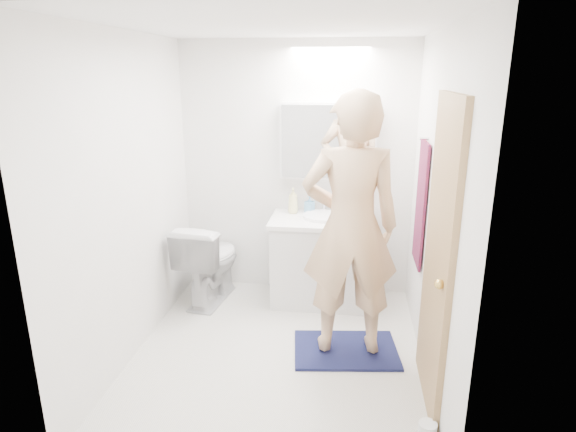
% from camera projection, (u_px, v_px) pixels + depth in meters
% --- Properties ---
extents(floor, '(2.50, 2.50, 0.00)m').
position_uv_depth(floor, '(278.00, 353.00, 3.78)').
color(floor, silver).
rests_on(floor, ground).
extents(ceiling, '(2.50, 2.50, 0.00)m').
position_uv_depth(ceiling, '(275.00, 25.00, 3.09)').
color(ceiling, white).
rests_on(ceiling, floor).
extents(wall_back, '(2.50, 0.00, 2.50)m').
position_uv_depth(wall_back, '(296.00, 171.00, 4.62)').
color(wall_back, white).
rests_on(wall_back, floor).
extents(wall_front, '(2.50, 0.00, 2.50)m').
position_uv_depth(wall_front, '(236.00, 277.00, 2.25)').
color(wall_front, white).
rests_on(wall_front, floor).
extents(wall_left, '(0.00, 2.50, 2.50)m').
position_uv_depth(wall_left, '(129.00, 200.00, 3.57)').
color(wall_left, white).
rests_on(wall_left, floor).
extents(wall_right, '(0.00, 2.50, 2.50)m').
position_uv_depth(wall_right, '(436.00, 211.00, 3.30)').
color(wall_right, white).
rests_on(wall_right, floor).
extents(vanity_cabinet, '(0.90, 0.55, 0.78)m').
position_uv_depth(vanity_cabinet, '(321.00, 262.00, 4.55)').
color(vanity_cabinet, silver).
rests_on(vanity_cabinet, floor).
extents(countertop, '(0.95, 0.58, 0.04)m').
position_uv_depth(countertop, '(322.00, 221.00, 4.43)').
color(countertop, white).
rests_on(countertop, vanity_cabinet).
extents(sink_basin, '(0.36, 0.36, 0.03)m').
position_uv_depth(sink_basin, '(323.00, 216.00, 4.45)').
color(sink_basin, white).
rests_on(sink_basin, countertop).
extents(faucet, '(0.02, 0.02, 0.16)m').
position_uv_depth(faucet, '(324.00, 204.00, 4.61)').
color(faucet, silver).
rests_on(faucet, countertop).
extents(medicine_cabinet, '(0.88, 0.14, 0.70)m').
position_uv_depth(medicine_cabinet, '(328.00, 141.00, 4.43)').
color(medicine_cabinet, white).
rests_on(medicine_cabinet, wall_back).
extents(mirror_panel, '(0.84, 0.01, 0.66)m').
position_uv_depth(mirror_panel, '(328.00, 142.00, 4.35)').
color(mirror_panel, silver).
rests_on(mirror_panel, medicine_cabinet).
extents(toilet, '(0.55, 0.83, 0.79)m').
position_uv_depth(toilet, '(210.00, 261.00, 4.57)').
color(toilet, silver).
rests_on(toilet, floor).
extents(bath_rug, '(0.86, 0.64, 0.02)m').
position_uv_depth(bath_rug, '(346.00, 350.00, 3.81)').
color(bath_rug, '#151D41').
rests_on(bath_rug, floor).
extents(person, '(0.77, 0.55, 1.96)m').
position_uv_depth(person, '(350.00, 227.00, 3.51)').
color(person, tan).
rests_on(person, bath_rug).
extents(door, '(0.04, 0.80, 2.00)m').
position_uv_depth(door, '(439.00, 257.00, 3.03)').
color(door, '#A78253').
rests_on(door, wall_right).
extents(door_knob, '(0.06, 0.06, 0.06)m').
position_uv_depth(door_knob, '(439.00, 284.00, 2.76)').
color(door_knob, gold).
rests_on(door_knob, door).
extents(towel, '(0.02, 0.42, 1.00)m').
position_uv_depth(towel, '(421.00, 204.00, 3.85)').
color(towel, '#17133E').
rests_on(towel, wall_right).
extents(towel_hook, '(0.07, 0.02, 0.02)m').
position_uv_depth(towel_hook, '(424.00, 139.00, 3.70)').
color(towel_hook, silver).
rests_on(towel_hook, wall_right).
extents(soap_bottle_a, '(0.10, 0.10, 0.24)m').
position_uv_depth(soap_bottle_a, '(293.00, 201.00, 4.57)').
color(soap_bottle_a, beige).
rests_on(soap_bottle_a, countertop).
extents(soap_bottle_b, '(0.10, 0.10, 0.16)m').
position_uv_depth(soap_bottle_b, '(310.00, 204.00, 4.59)').
color(soap_bottle_b, '#5E9DCB').
rests_on(soap_bottle_b, countertop).
extents(toothbrush_cup, '(0.10, 0.10, 0.09)m').
position_uv_depth(toothbrush_cup, '(351.00, 210.00, 4.53)').
color(toothbrush_cup, '#4657D2').
rests_on(toothbrush_cup, countertop).
extents(toilet_paper_roll, '(0.11, 0.11, 0.10)m').
position_uv_depth(toilet_paper_roll, '(427.00, 430.00, 2.90)').
color(toilet_paper_roll, white).
rests_on(toilet_paper_roll, floor).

